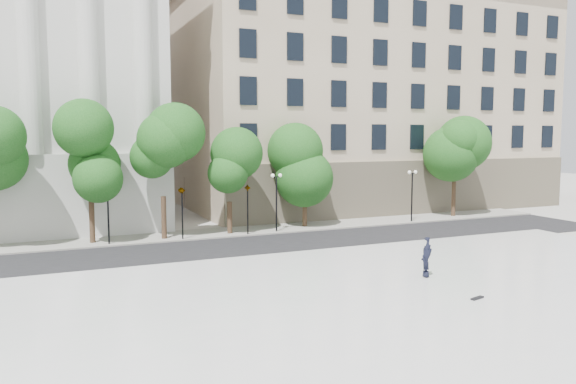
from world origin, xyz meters
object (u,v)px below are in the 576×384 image
object	(u,v)px
traffic_light_west	(182,187)
person_lying	(426,272)
traffic_light_east	(248,184)
skateboard	(477,298)

from	to	relation	value
traffic_light_west	person_lying	distance (m)	18.48
traffic_light_east	person_lying	size ratio (longest dim) A/B	2.21
traffic_light_west	skateboard	distance (m)	21.85
traffic_light_west	person_lying	size ratio (longest dim) A/B	2.21
traffic_light_east	person_lying	bearing A→B (deg)	-78.48
traffic_light_east	skateboard	xyz separation A→B (m)	(3.09, -20.12, -3.28)
traffic_light_east	skateboard	size ratio (longest dim) A/B	5.95
person_lying	traffic_light_west	bearing A→B (deg)	79.75
traffic_light_east	person_lying	xyz separation A→B (m)	(3.33, -16.32, -3.05)
traffic_light_east	person_lying	world-z (taller)	traffic_light_east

